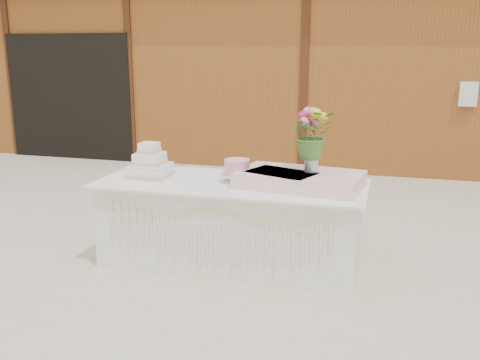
# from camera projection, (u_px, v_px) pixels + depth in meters

# --- Properties ---
(ground) EXTENTS (80.00, 80.00, 0.00)m
(ground) POSITION_uv_depth(u_px,v_px,m) (231.00, 263.00, 4.96)
(ground) COLOR beige
(ground) RESTS_ON ground
(barn) EXTENTS (12.60, 4.60, 3.30)m
(barn) POSITION_uv_depth(u_px,v_px,m) (321.00, 63.00, 10.17)
(barn) COLOR brown
(barn) RESTS_ON ground
(cake_table) EXTENTS (2.40, 1.00, 0.77)m
(cake_table) POSITION_uv_depth(u_px,v_px,m) (231.00, 223.00, 4.86)
(cake_table) COLOR white
(cake_table) RESTS_ON ground
(wedding_cake) EXTENTS (0.36, 0.36, 0.32)m
(wedding_cake) POSITION_uv_depth(u_px,v_px,m) (150.00, 165.00, 4.97)
(wedding_cake) COLOR white
(wedding_cake) RESTS_ON cake_table
(pink_cake_stand) EXTENTS (0.29, 0.29, 0.21)m
(pink_cake_stand) POSITION_uv_depth(u_px,v_px,m) (237.00, 170.00, 4.74)
(pink_cake_stand) COLOR silver
(pink_cake_stand) RESTS_ON cake_table
(satin_runner) EXTENTS (1.11, 0.73, 0.13)m
(satin_runner) POSITION_uv_depth(u_px,v_px,m) (300.00, 179.00, 4.60)
(satin_runner) COLOR #FFCECD
(satin_runner) RESTS_ON cake_table
(flower_vase) EXTENTS (0.12, 0.12, 0.16)m
(flower_vase) POSITION_uv_depth(u_px,v_px,m) (311.00, 162.00, 4.58)
(flower_vase) COLOR silver
(flower_vase) RESTS_ON satin_runner
(bouquet) EXTENTS (0.48, 0.45, 0.42)m
(bouquet) POSITION_uv_depth(u_px,v_px,m) (313.00, 129.00, 4.51)
(bouquet) COLOR #42712D
(bouquet) RESTS_ON flower_vase
(loose_flowers) EXTENTS (0.25, 0.41, 0.02)m
(loose_flowers) POSITION_uv_depth(u_px,v_px,m) (137.00, 173.00, 5.08)
(loose_flowers) COLOR pink
(loose_flowers) RESTS_ON cake_table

